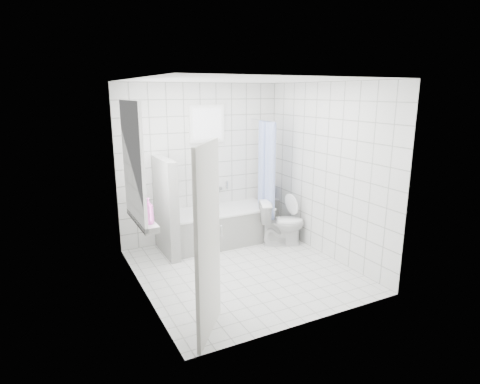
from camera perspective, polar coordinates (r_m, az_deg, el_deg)
ground at (r=5.79m, az=0.44°, el=-11.04°), size 3.00×3.00×0.00m
ceiling at (r=5.24m, az=0.50°, el=15.64°), size 3.00×3.00×0.00m
wall_back at (r=6.71m, az=-5.49°, el=4.07°), size 2.80×0.02×2.60m
wall_front at (r=4.14m, az=10.13°, el=-2.38°), size 2.80×0.02×2.60m
wall_left at (r=4.90m, az=-14.21°, el=-0.03°), size 0.02×3.00×2.60m
wall_right at (r=6.13m, az=12.16°, el=2.87°), size 0.02×3.00×2.60m
window_left at (r=5.13m, az=-14.70°, el=4.00°), size 0.01×0.90×1.40m
window_back at (r=6.62m, az=-4.66°, el=9.64°), size 0.50×0.01×0.50m
window_sill at (r=5.32m, az=-13.73°, el=-3.82°), size 0.18×1.02×0.08m
door at (r=4.03m, az=-4.57°, el=-7.14°), size 0.52×0.66×2.00m
bathtub at (r=6.68m, az=-2.87°, el=-4.86°), size 1.71×0.77×0.58m
partition_wall at (r=6.20m, az=-10.49°, el=-2.16°), size 0.15×0.85×1.50m
tiled_ledge at (r=7.41m, az=4.38°, el=-3.10°), size 0.40×0.24×0.55m
toilet at (r=6.62m, az=5.96°, el=-4.40°), size 0.82×0.64×0.73m
curtain_rod at (r=6.68m, az=3.36°, el=10.12°), size 0.02×0.80×0.02m
shower_curtain at (r=6.69m, az=3.81°, el=2.34°), size 0.14×0.48×1.78m
tub_faucet at (r=6.86m, az=-3.31°, el=0.50°), size 0.18×0.06×0.06m
sill_bottles at (r=5.20m, az=-13.53°, el=-2.28°), size 0.18×0.77×0.32m
ledge_bottles at (r=7.28m, az=4.29°, el=-0.18°), size 0.16×0.18×0.25m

